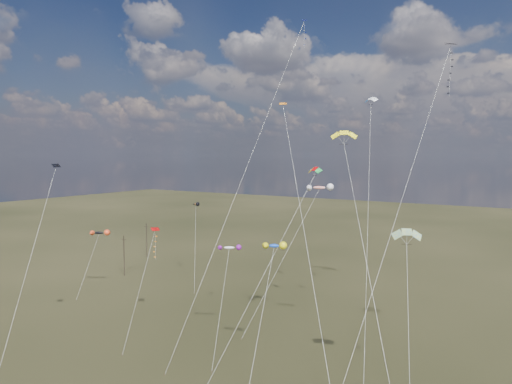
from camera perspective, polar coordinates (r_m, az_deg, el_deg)
The scene contains 16 objects.
utility_pole_near at distance 94.13m, azimuth -16.17°, elevation -7.59°, with size 1.40×0.20×8.00m.
utility_pole_far at distance 109.26m, azimuth -13.52°, elevation -5.85°, with size 1.40×0.20×8.00m.
diamond_black_high at distance 54.49m, azimuth 22.42°, elevation 12.00°, with size 6.01×22.26×36.03m.
diamond_navy_tall at distance 66.63m, azimuth 4.60°, elevation 15.97°, with size 4.37×26.33×43.23m.
diamond_black_mid at distance 55.35m, azimuth -25.46°, elevation -3.79°, with size 9.56×14.79×22.68m.
diamond_red_low at distance 64.27m, azimuth -12.61°, elevation -6.78°, with size 4.08×10.00×13.75m.
diamond_orange_center at distance 44.25m, azimuth 5.27°, elevation -0.16°, with size 17.00×21.13×29.70m.
parafoil_yellow at distance 53.82m, azimuth 10.97°, elevation 7.18°, with size 14.48×20.86×26.98m.
parafoil_blue_white at distance 67.61m, azimuth 14.17°, elevation 10.99°, with size 7.83×22.33×32.23m.
parafoil_striped at distance 45.97m, azimuth 18.35°, elevation -4.82°, with size 4.88×11.87×17.07m.
parafoil_tricolor at distance 55.95m, azimuth 7.23°, elevation 2.65°, with size 4.27×20.10×22.53m.
novelty_black_orange at distance 84.24m, azimuth -19.04°, elevation -4.86°, with size 3.34×7.31×10.77m.
novelty_orange_black at distance 87.28m, azimuth -7.52°, elevation -1.57°, with size 7.10×8.90×14.90m.
novelty_white_purple at distance 57.77m, azimuth -3.38°, elevation -7.02°, with size 4.58×9.01×12.47m.
novelty_redwhite_stripe at distance 66.56m, azimuth 7.87°, elevation 0.50°, with size 6.74×14.19×19.61m.
novelty_blue_yellow at distance 50.04m, azimuth 2.25°, elevation -6.81°, with size 4.68×12.75×14.33m.
Camera 1 is at (30.60, -31.40, 23.69)m, focal length 32.00 mm.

